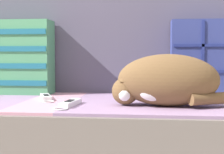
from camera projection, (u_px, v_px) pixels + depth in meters
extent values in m
cube|color=#6B605B|center=(100.00, 128.00, 1.45)|extent=(1.83, 0.77, 0.22)
cube|color=gray|center=(9.00, 100.00, 1.47)|extent=(0.20, 0.69, 0.01)
cube|color=#C6899E|center=(53.00, 100.00, 1.45)|extent=(0.20, 0.69, 0.01)
cube|color=gray|center=(99.00, 101.00, 1.43)|extent=(0.20, 0.69, 0.01)
cube|color=gray|center=(146.00, 102.00, 1.41)|extent=(0.20, 0.69, 0.01)
cube|color=gray|center=(194.00, 103.00, 1.39)|extent=(0.20, 0.69, 0.01)
cube|color=#514C60|center=(109.00, 36.00, 1.75)|extent=(1.83, 0.14, 0.57)
cube|color=navy|center=(216.00, 58.00, 1.55)|extent=(0.40, 0.13, 0.34)
cube|color=navy|center=(218.00, 72.00, 1.49)|extent=(0.38, 0.01, 0.01)
cube|color=navy|center=(203.00, 58.00, 1.49)|extent=(0.01, 0.01, 0.33)
cube|color=navy|center=(219.00, 45.00, 1.48)|extent=(0.38, 0.01, 0.01)
cube|color=#4C9366|center=(9.00, 57.00, 1.66)|extent=(0.42, 0.13, 0.35)
cube|color=#1E667F|center=(4.00, 83.00, 1.60)|extent=(0.41, 0.01, 0.02)
cube|color=#1E667F|center=(3.00, 66.00, 1.60)|extent=(0.41, 0.01, 0.02)
cube|color=#1E667F|center=(3.00, 49.00, 1.59)|extent=(0.41, 0.01, 0.02)
cube|color=#1E667F|center=(3.00, 32.00, 1.59)|extent=(0.41, 0.01, 0.02)
ellipsoid|color=brown|center=(168.00, 80.00, 1.25)|extent=(0.37, 0.19, 0.19)
sphere|color=brown|center=(125.00, 91.00, 1.27)|extent=(0.10, 0.10, 0.10)
sphere|color=white|center=(125.00, 94.00, 1.25)|extent=(0.06, 0.06, 0.06)
ellipsoid|color=white|center=(153.00, 89.00, 1.21)|extent=(0.11, 0.05, 0.09)
cylinder|color=brown|center=(211.00, 99.00, 1.20)|extent=(0.17, 0.11, 0.04)
cone|color=brown|center=(125.00, 76.00, 1.24)|extent=(0.04, 0.04, 0.04)
cone|color=brown|center=(126.00, 76.00, 1.30)|extent=(0.04, 0.04, 0.04)
cube|color=white|center=(71.00, 103.00, 1.27)|extent=(0.05, 0.16, 0.02)
cube|color=black|center=(70.00, 101.00, 1.25)|extent=(0.03, 0.06, 0.00)
cube|color=black|center=(77.00, 100.00, 1.34)|extent=(0.03, 0.01, 0.02)
torus|color=silver|center=(61.00, 109.00, 1.17)|extent=(0.05, 0.05, 0.01)
cube|color=white|center=(46.00, 97.00, 1.45)|extent=(0.09, 0.15, 0.02)
cube|color=black|center=(46.00, 95.00, 1.44)|extent=(0.04, 0.06, 0.00)
cube|color=black|center=(44.00, 95.00, 1.52)|extent=(0.03, 0.02, 0.02)
torus|color=silver|center=(48.00, 102.00, 1.36)|extent=(0.06, 0.06, 0.01)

